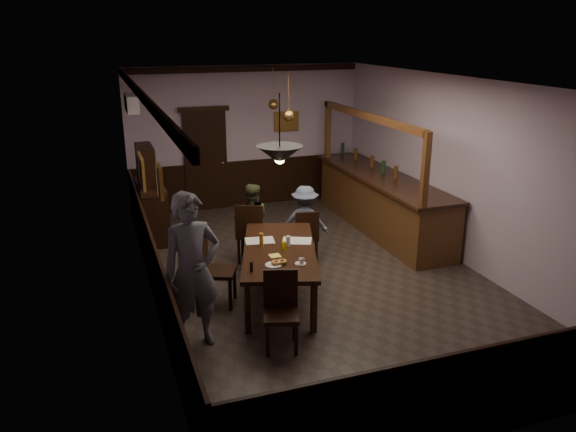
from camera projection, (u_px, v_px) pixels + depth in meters
name	position (u px, v px, depth m)	size (l,w,h in m)	color
room	(316.00, 184.00, 8.40)	(5.01, 8.01, 3.01)	#2D2621
dining_table	(279.00, 253.00, 7.95)	(1.62, 2.40, 0.75)	black
chair_far_left	(250.00, 231.00, 9.18)	(0.59, 0.59, 1.03)	black
chair_far_right	(306.00, 234.00, 9.23)	(0.46, 0.46, 0.90)	black
chair_near	(281.00, 306.00, 6.75)	(0.52, 0.52, 0.96)	black
chair_side	(212.00, 266.00, 7.78)	(0.60, 0.60, 1.06)	black
person_standing	(192.00, 271.00, 6.65)	(0.71, 0.46, 1.94)	#555460
person_seated_left	(251.00, 221.00, 9.42)	(0.62, 0.48, 1.28)	#424529
person_seated_right	(305.00, 221.00, 9.46)	(0.80, 0.46, 1.23)	slate
newspaper_left	(260.00, 241.00, 8.22)	(0.42, 0.30, 0.01)	silver
newspaper_right	(297.00, 241.00, 8.21)	(0.42, 0.30, 0.01)	silver
napkin	(275.00, 256.00, 7.68)	(0.15, 0.15, 0.00)	#FDE25D
saucer	(300.00, 264.00, 7.40)	(0.15, 0.15, 0.01)	white
coffee_cup	(302.00, 261.00, 7.38)	(0.08, 0.08, 0.07)	white
pastry_plate	(273.00, 265.00, 7.36)	(0.22, 0.22, 0.01)	white
pastry_ring_a	(276.00, 262.00, 7.37)	(0.13, 0.13, 0.04)	#C68C47
pastry_ring_b	(282.00, 261.00, 7.40)	(0.13, 0.13, 0.04)	#C68C47
soda_can	(284.00, 246.00, 7.86)	(0.07, 0.07, 0.12)	#FFF315
beer_glass	(261.00, 240.00, 7.97)	(0.06, 0.06, 0.20)	#BF721E
water_glass	(288.00, 241.00, 8.00)	(0.06, 0.06, 0.15)	silver
pepper_mill	(251.00, 267.00, 7.15)	(0.04, 0.04, 0.14)	black
sideboard	(151.00, 202.00, 10.26)	(0.47, 1.31, 1.73)	black
bar_counter	(382.00, 201.00, 10.71)	(0.94, 4.04, 2.27)	#532D16
door_back	(206.00, 161.00, 11.80)	(0.90, 0.06, 2.10)	black
ac_unit	(131.00, 103.00, 9.95)	(0.20, 0.85, 0.30)	white
picture_left_small	(160.00, 182.00, 5.99)	(0.04, 0.28, 0.36)	olive
picture_left_large	(142.00, 171.00, 8.29)	(0.04, 0.62, 0.48)	olive
picture_back	(286.00, 121.00, 12.14)	(0.55, 0.04, 0.42)	olive
pendant_iron	(280.00, 155.00, 6.69)	(0.56, 0.56, 0.84)	black
pendant_brass_mid	(288.00, 115.00, 9.56)	(0.20, 0.20, 0.81)	#BF8C3F
pendant_brass_far	(273.00, 105.00, 10.94)	(0.20, 0.20, 0.81)	#BF8C3F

